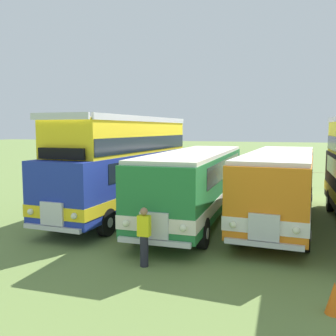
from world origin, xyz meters
TOP-DOWN VIEW (x-y plane):
  - ground_plane at (0.00, 0.00)m, footprint 200.00×200.00m
  - bus_first_in_row at (-6.97, -0.12)m, footprint 3.05×10.59m
  - bus_second_in_row at (-3.49, -0.33)m, footprint 2.74×11.01m
  - bus_third_in_row at (0.00, 0.40)m, footprint 3.09×10.91m
  - cone_near_end at (1.38, -7.62)m, footprint 0.36×0.36m
  - marshal_person at (-3.53, -6.28)m, footprint 0.36×0.24m
  - rope_fence_line at (0.00, 11.79)m, footprint 20.03×0.08m

SIDE VIEW (x-z plane):
  - ground_plane at x=0.00m, z-range 0.00..0.00m
  - cone_near_end at x=1.38m, z-range 0.00..0.72m
  - rope_fence_line at x=0.00m, z-range 0.14..1.19m
  - marshal_person at x=-3.53m, z-range 0.02..1.75m
  - bus_third_in_row at x=0.00m, z-range 0.26..3.25m
  - bus_second_in_row at x=-3.49m, z-range 0.26..3.25m
  - bus_first_in_row at x=-6.97m, z-range 0.10..4.62m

